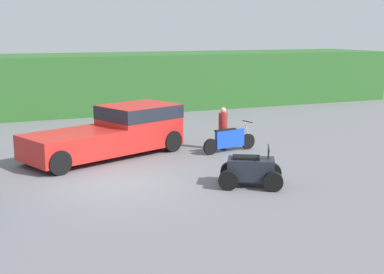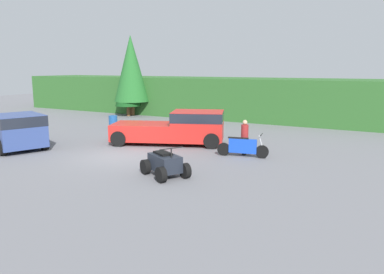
# 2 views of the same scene
# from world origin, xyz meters

# --- Properties ---
(ground_plane) EXTENTS (80.00, 80.00, 0.00)m
(ground_plane) POSITION_xyz_m (0.00, 0.00, 0.00)
(ground_plane) COLOR slate
(hillside_backdrop) EXTENTS (44.00, 6.00, 3.24)m
(hillside_backdrop) POSITION_xyz_m (0.00, 16.00, 1.62)
(hillside_backdrop) COLOR #2D6028
(hillside_backdrop) RESTS_ON ground_plane
(pickup_truck_red) EXTENTS (6.36, 4.20, 1.81)m
(pickup_truck_red) POSITION_xyz_m (1.01, 3.83, 0.96)
(pickup_truck_red) COLOR red
(pickup_truck_red) RESTS_ON ground_plane
(dirt_bike) EXTENTS (2.39, 0.72, 1.12)m
(dirt_bike) POSITION_xyz_m (5.14, 2.68, 0.46)
(dirt_bike) COLOR black
(dirt_bike) RESTS_ON ground_plane
(quad_atv) EXTENTS (2.25, 2.00, 1.20)m
(quad_atv) POSITION_xyz_m (3.64, -1.69, 0.47)
(quad_atv) COLOR black
(quad_atv) RESTS_ON ground_plane
(rider_person) EXTENTS (0.38, 0.38, 1.68)m
(rider_person) POSITION_xyz_m (5.05, 3.13, 0.91)
(rider_person) COLOR black
(rider_person) RESTS_ON ground_plane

